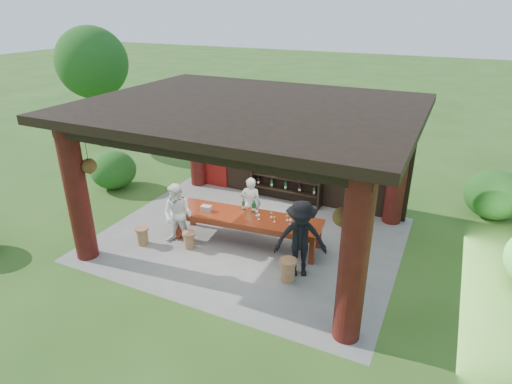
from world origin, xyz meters
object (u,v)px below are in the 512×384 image
at_px(stool_far_left, 142,235).
at_px(host, 251,204).
at_px(guest_man, 301,239).
at_px(napkin_basket, 206,208).
at_px(tasting_table, 247,220).
at_px(wine_shelf, 286,172).
at_px(stool_near_left, 189,240).
at_px(stool_near_right, 288,269).
at_px(guest_woman, 178,215).

bearing_deg(stool_far_left, host, 41.40).
xyz_separation_m(host, guest_man, (1.89, -1.40, 0.15)).
relative_size(host, napkin_basket, 5.74).
bearing_deg(tasting_table, guest_man, -24.01).
height_order(wine_shelf, tasting_table, wine_shelf).
bearing_deg(stool_near_left, wine_shelf, 71.78).
distance_m(tasting_table, stool_near_right, 1.88).
relative_size(stool_near_right, guest_woman, 0.32).
bearing_deg(host, stool_near_left, 41.49).
relative_size(wine_shelf, guest_woman, 1.38).
xyz_separation_m(stool_near_right, napkin_basket, (-2.58, 0.87, 0.55)).
distance_m(stool_near_right, host, 2.50).
distance_m(stool_near_left, napkin_basket, 0.90).
height_order(stool_near_left, stool_near_right, stool_near_right).
bearing_deg(host, guest_man, 127.12).
bearing_deg(tasting_table, wine_shelf, 90.70).
xyz_separation_m(wine_shelf, stool_far_left, (-2.31, -3.85, -0.73)).
xyz_separation_m(tasting_table, stool_near_left, (-1.19, -0.85, -0.41)).
relative_size(guest_woman, guest_man, 0.89).
bearing_deg(stool_near_right, stool_near_left, 175.60).
relative_size(tasting_table, stool_near_left, 8.90).
relative_size(tasting_table, guest_woman, 2.38).
distance_m(stool_near_left, stool_far_left, 1.21).
xyz_separation_m(stool_far_left, guest_man, (4.00, 0.46, 0.65)).
xyz_separation_m(stool_far_left, host, (2.12, 1.86, 0.50)).
xyz_separation_m(guest_woman, napkin_basket, (0.46, 0.57, 0.02)).
relative_size(tasting_table, guest_man, 2.12).
xyz_separation_m(tasting_table, guest_man, (1.66, -0.74, 0.26)).
height_order(tasting_table, stool_near_right, tasting_table).
distance_m(stool_far_left, guest_man, 4.08).
bearing_deg(host, tasting_table, 92.71).
distance_m(stool_far_left, napkin_basket, 1.73).
bearing_deg(guest_man, stool_near_left, 158.03).
relative_size(stool_near_right, host, 0.34).
bearing_deg(tasting_table, napkin_basket, -169.90).
height_order(stool_near_left, host, host).
relative_size(wine_shelf, tasting_table, 0.58).
bearing_deg(stool_far_left, stool_near_right, 2.09).
height_order(stool_near_left, guest_man, guest_man).
xyz_separation_m(stool_near_left, host, (0.96, 1.52, 0.52)).
relative_size(wine_shelf, stool_far_left, 4.80).
bearing_deg(stool_near_right, napkin_basket, 161.39).
bearing_deg(wine_shelf, stool_far_left, -120.96).
relative_size(wine_shelf, guest_man, 1.23).
bearing_deg(wine_shelf, host, -95.63).
distance_m(tasting_table, napkin_basket, 1.10).
bearing_deg(guest_man, stool_near_right, -138.55).
bearing_deg(napkin_basket, guest_man, -11.41).
xyz_separation_m(wine_shelf, napkin_basket, (-1.03, -2.84, -0.16)).
height_order(stool_near_right, stool_far_left, stool_near_right).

